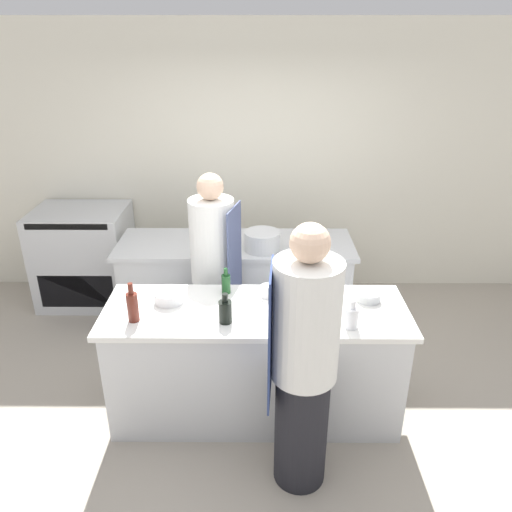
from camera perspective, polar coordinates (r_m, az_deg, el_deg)
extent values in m
plane|color=#A89E8E|center=(4.05, -0.04, -17.02)|extent=(16.00, 16.00, 0.00)
cube|color=silver|center=(5.32, 0.14, 10.57)|extent=(8.00, 0.06, 2.80)
cube|color=silver|center=(3.78, -0.04, -12.18)|extent=(2.06, 0.70, 0.85)
cube|color=white|center=(3.53, -0.04, -6.36)|extent=(2.15, 0.73, 0.04)
cube|color=silver|center=(4.79, -2.28, -3.61)|extent=(2.08, 0.70, 0.85)
cube|color=silver|center=(4.60, -2.37, 1.30)|extent=(2.17, 0.72, 0.04)
cube|color=silver|center=(5.54, -18.97, -0.01)|extent=(0.93, 0.72, 1.02)
cube|color=black|center=(5.34, -19.79, -3.83)|extent=(0.75, 0.01, 0.36)
cube|color=black|center=(5.06, -20.90, 3.14)|extent=(0.79, 0.01, 0.06)
cylinder|color=black|center=(3.32, 5.17, -18.88)|extent=(0.33, 0.33, 0.82)
cylinder|color=silver|center=(2.85, 5.76, -7.43)|extent=(0.39, 0.39, 0.74)
cube|color=navy|center=(2.90, 1.66, -9.06)|extent=(0.04, 0.37, 0.86)
sphere|color=beige|center=(2.62, 6.20, 1.50)|extent=(0.22, 0.22, 0.22)
cylinder|color=black|center=(4.38, -4.67, -7.22)|extent=(0.31, 0.31, 0.78)
cylinder|color=white|center=(4.04, -5.02, 1.71)|extent=(0.36, 0.36, 0.70)
cube|color=#4C567F|center=(4.02, -2.46, 0.14)|extent=(0.10, 0.34, 0.81)
sphere|color=beige|center=(3.88, -5.27, 7.91)|extent=(0.21, 0.21, 0.21)
cylinder|color=#19471E|center=(3.70, -3.45, -3.22)|extent=(0.07, 0.07, 0.14)
cylinder|color=#19471E|center=(3.65, -3.49, -1.83)|extent=(0.03, 0.03, 0.06)
cylinder|color=silver|center=(3.34, 10.88, -6.95)|extent=(0.09, 0.09, 0.15)
cylinder|color=silver|center=(3.29, 11.02, -5.44)|extent=(0.04, 0.04, 0.06)
cylinder|color=#B2A84C|center=(3.49, 8.30, -5.34)|extent=(0.08, 0.08, 0.14)
cylinder|color=#B2A84C|center=(3.44, 8.40, -3.91)|extent=(0.04, 0.04, 0.06)
cylinder|color=black|center=(3.34, -3.53, -6.40)|extent=(0.09, 0.09, 0.15)
cylinder|color=black|center=(3.29, -3.57, -4.80)|extent=(0.04, 0.04, 0.06)
cylinder|color=#5B2319|center=(3.44, -13.91, -5.72)|extent=(0.08, 0.08, 0.20)
cylinder|color=#5B2319|center=(3.37, -14.15, -3.65)|extent=(0.03, 0.03, 0.08)
cylinder|color=#2D5175|center=(3.44, 6.95, -5.25)|extent=(0.07, 0.07, 0.19)
cylinder|color=#2D5175|center=(3.38, 7.06, -3.35)|extent=(0.03, 0.03, 0.07)
cylinder|color=white|center=(3.65, -9.90, -4.58)|extent=(0.21, 0.21, 0.08)
cylinder|color=#B7BABC|center=(3.70, 12.71, -4.50)|extent=(0.18, 0.18, 0.07)
cylinder|color=white|center=(3.65, 1.22, -4.05)|extent=(0.09, 0.09, 0.10)
cylinder|color=silver|center=(4.41, 0.71, 1.76)|extent=(0.32, 0.32, 0.17)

